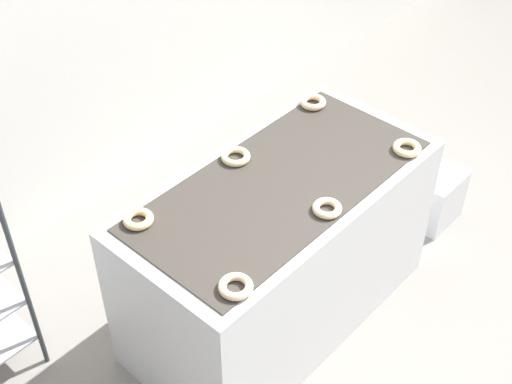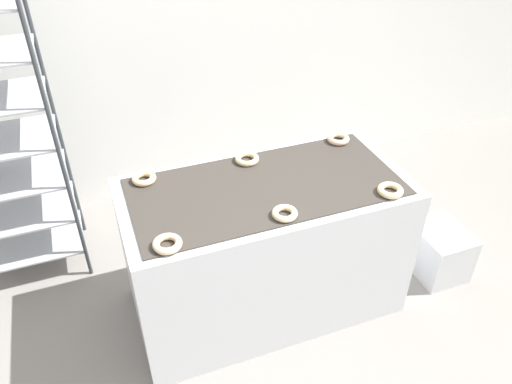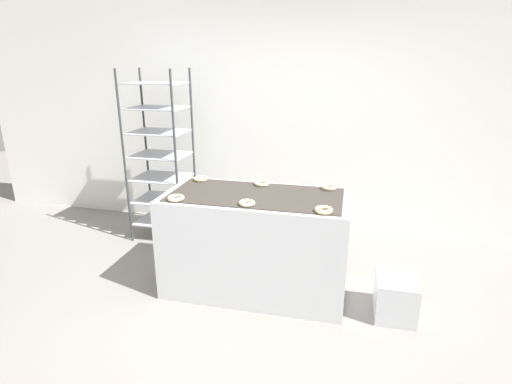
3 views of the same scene
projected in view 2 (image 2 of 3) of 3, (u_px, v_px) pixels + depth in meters
ground_plane at (307, 383)px, 2.72m from camera, size 14.00×14.00×0.00m
wall_back at (189, 14)px, 3.51m from camera, size 8.00×0.05×2.80m
fryer_machine at (265, 248)px, 2.94m from camera, size 1.57×0.77×0.90m
baking_rack_cart at (3, 141)px, 2.93m from camera, size 0.63×0.52×1.90m
glaze_bin at (438, 251)px, 3.33m from camera, size 0.31×0.39×0.34m
donut_near_left at (167, 244)px, 2.28m from camera, size 0.14×0.14×0.03m
donut_near_center at (285, 213)px, 2.46m from camera, size 0.13×0.13×0.03m
donut_near_right at (390, 190)px, 2.62m from camera, size 0.14×0.14×0.03m
donut_far_left at (144, 178)px, 2.71m from camera, size 0.13×0.13×0.04m
donut_far_center at (247, 159)px, 2.87m from camera, size 0.14×0.14×0.03m
donut_far_right at (338, 139)px, 3.06m from camera, size 0.14×0.14×0.04m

